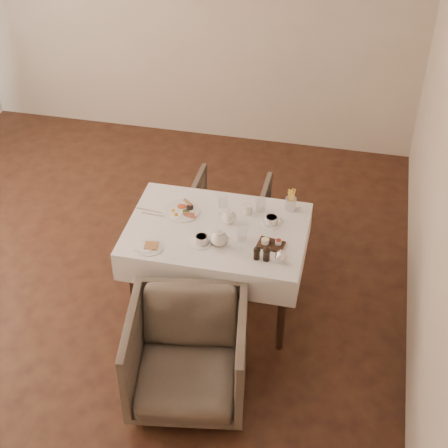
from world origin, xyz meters
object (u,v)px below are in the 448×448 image
object	(u,v)px
armchair_near	(187,356)
breakfast_plate	(182,210)
teapot_centre	(229,216)
table	(217,241)
armchair_far	(229,213)

from	to	relation	value
armchair_near	breakfast_plate	xyz separation A→B (m)	(-0.29, 0.99, 0.41)
breakfast_plate	teapot_centre	distance (m)	0.37
table	armchair_far	world-z (taller)	table
armchair_far	breakfast_plate	bearing A→B (deg)	71.94
armchair_near	armchair_far	xyz separation A→B (m)	(-0.07, 1.64, -0.07)
armchair_far	teapot_centre	bearing A→B (deg)	102.45
breakfast_plate	table	bearing A→B (deg)	-47.75
breakfast_plate	teapot_centre	size ratio (longest dim) A/B	1.85
armchair_near	table	bearing A→B (deg)	80.95
table	armchair_near	xyz separation A→B (m)	(-0.00, -0.86, -0.28)
armchair_near	teapot_centre	xyz separation A→B (m)	(0.08, 0.94, 0.46)
armchair_near	teapot_centre	distance (m)	1.04
table	teapot_centre	world-z (taller)	teapot_centre
table	breakfast_plate	distance (m)	0.35
armchair_near	armchair_far	world-z (taller)	armchair_near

